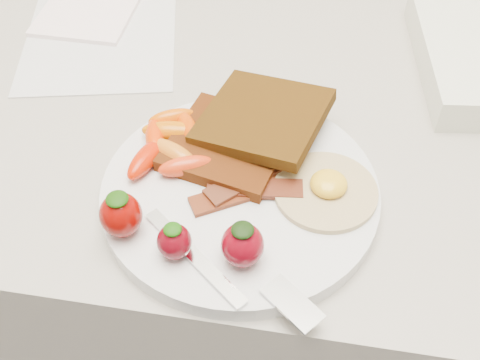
# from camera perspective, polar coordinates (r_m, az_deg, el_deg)

# --- Properties ---
(counter) EXTENTS (2.00, 0.60, 0.90)m
(counter) POSITION_cam_1_polar(r_m,az_deg,el_deg) (1.06, 1.89, -10.89)
(counter) COLOR gray
(counter) RESTS_ON ground
(plate) EXTENTS (0.27, 0.27, 0.02)m
(plate) POSITION_cam_1_polar(r_m,az_deg,el_deg) (0.59, -0.00, -1.23)
(plate) COLOR silver
(plate) RESTS_ON counter
(toast_lower) EXTENTS (0.14, 0.14, 0.01)m
(toast_lower) POSITION_cam_1_polar(r_m,az_deg,el_deg) (0.61, -1.10, 3.40)
(toast_lower) COLOR black
(toast_lower) RESTS_ON plate
(toast_upper) EXTENTS (0.14, 0.14, 0.03)m
(toast_upper) POSITION_cam_1_polar(r_m,az_deg,el_deg) (0.62, 2.20, 5.94)
(toast_upper) COLOR black
(toast_upper) RESTS_ON toast_lower
(fried_egg) EXTENTS (0.11, 0.11, 0.02)m
(fried_egg) POSITION_cam_1_polar(r_m,az_deg,el_deg) (0.58, 8.20, -0.85)
(fried_egg) COLOR beige
(fried_egg) RESTS_ON plate
(bacon_strips) EXTENTS (0.11, 0.09, 0.01)m
(bacon_strips) POSITION_cam_1_polar(r_m,az_deg,el_deg) (0.58, 0.64, -0.64)
(bacon_strips) COLOR #4E120E
(bacon_strips) RESTS_ON plate
(baby_carrots) EXTENTS (0.09, 0.11, 0.02)m
(baby_carrots) POSITION_cam_1_polar(r_m,az_deg,el_deg) (0.61, -6.68, 3.58)
(baby_carrots) COLOR #CD5E01
(baby_carrots) RESTS_ON plate
(strawberries) EXTENTS (0.15, 0.05, 0.05)m
(strawberries) POSITION_cam_1_polar(r_m,az_deg,el_deg) (0.52, -5.99, -4.83)
(strawberries) COLOR #770501
(strawberries) RESTS_ON plate
(fork) EXTENTS (0.17, 0.10, 0.00)m
(fork) POSITION_cam_1_polar(r_m,az_deg,el_deg) (0.52, -0.25, -9.18)
(fork) COLOR white
(fork) RESTS_ON plate
(paper_sheet) EXTENTS (0.24, 0.29, 0.00)m
(paper_sheet) POSITION_cam_1_polar(r_m,az_deg,el_deg) (0.83, -12.98, 13.53)
(paper_sheet) COLOR silver
(paper_sheet) RESTS_ON counter
(notepad) EXTENTS (0.12, 0.18, 0.01)m
(notepad) POSITION_cam_1_polar(r_m,az_deg,el_deg) (0.88, -13.72, 16.03)
(notepad) COLOR white
(notepad) RESTS_ON paper_sheet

